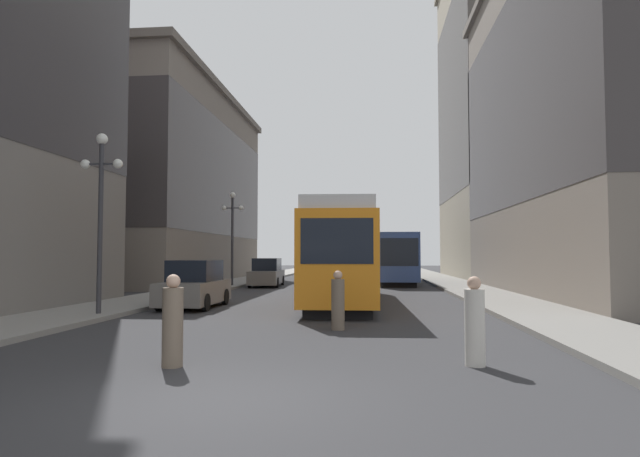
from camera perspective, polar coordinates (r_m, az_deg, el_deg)
ground_plane at (r=7.85m, az=-10.45°, el=-17.63°), size 200.00×200.00×0.00m
sidewalk_left at (r=48.32m, az=-6.03°, el=-5.15°), size 3.12×120.00×0.15m
sidewalk_right at (r=47.66m, az=12.26°, el=-5.13°), size 3.12×120.00×0.15m
streetcar at (r=23.07m, az=2.32°, el=-2.64°), size 3.09×13.87×3.89m
transit_bus at (r=39.61m, az=7.88°, el=-2.93°), size 2.70×12.99×3.45m
parked_car_left_near at (r=35.14m, az=-5.67°, el=-4.75°), size 2.10×5.07×1.82m
parked_car_left_mid at (r=21.33m, az=-13.18°, el=-5.93°), size 1.93×4.30×1.82m
pedestrian_crossing_near at (r=10.18m, az=-15.39°, el=-9.72°), size 0.37×0.37×1.66m
pedestrian_crossing_far at (r=10.29m, az=16.12°, el=-9.73°), size 0.36×0.36×1.62m
pedestrian_on_sidewalk at (r=14.59m, az=1.92°, el=-7.84°), size 0.36×0.36×1.60m
lamp_post_left_near at (r=18.74m, az=-22.26°, el=3.29°), size 1.41×0.36×5.82m
lamp_post_left_far at (r=34.06m, az=-9.30°, el=0.44°), size 1.41×0.36×5.83m
building_left_corner at (r=44.09m, az=-17.87°, el=4.45°), size 13.02×23.97×14.68m
building_right_corner at (r=31.81m, az=29.29°, el=11.21°), size 11.61×23.35×18.59m
building_right_midblock at (r=51.56m, az=20.20°, el=12.02°), size 12.05×18.32×29.29m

